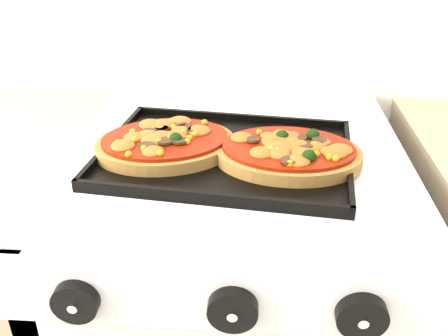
# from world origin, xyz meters

# --- Properties ---
(stove) EXTENTS (0.60, 0.60, 0.91)m
(stove) POSITION_xyz_m (-0.04, 1.70, 0.46)
(stove) COLOR silver
(stove) RESTS_ON floor
(control_panel) EXTENTS (0.60, 0.02, 0.09)m
(control_panel) POSITION_xyz_m (-0.04, 1.39, 0.85)
(control_panel) COLOR silver
(control_panel) RESTS_ON stove
(knob_left) EXTENTS (0.06, 0.02, 0.06)m
(knob_left) POSITION_xyz_m (-0.22, 1.37, 0.85)
(knob_left) COLOR black
(knob_left) RESTS_ON control_panel
(knob_center) EXTENTS (0.06, 0.02, 0.06)m
(knob_center) POSITION_xyz_m (-0.03, 1.37, 0.85)
(knob_center) COLOR black
(knob_center) RESTS_ON control_panel
(knob_right) EXTENTS (0.06, 0.02, 0.06)m
(knob_right) POSITION_xyz_m (0.13, 1.37, 0.85)
(knob_right) COLOR black
(knob_right) RESTS_ON control_panel
(baking_tray) EXTENTS (0.44, 0.35, 0.02)m
(baking_tray) POSITION_xyz_m (-0.05, 1.66, 0.92)
(baking_tray) COLOR black
(baking_tray) RESTS_ON stove
(pizza_left) EXTENTS (0.27, 0.23, 0.03)m
(pizza_left) POSITION_xyz_m (-0.16, 1.66, 0.94)
(pizza_left) COLOR #9D6C36
(pizza_left) RESTS_ON baking_tray
(pizza_right) EXTENTS (0.25, 0.19, 0.03)m
(pizza_right) POSITION_xyz_m (0.05, 1.64, 0.94)
(pizza_right) COLOR #9D6C36
(pizza_right) RESTS_ON baking_tray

